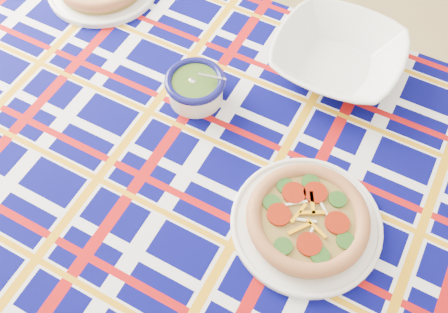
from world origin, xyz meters
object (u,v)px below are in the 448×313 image
Objects in this scene: dining_table at (230,188)px; pesto_bowl at (195,86)px; serving_bowl at (338,57)px; main_focaccia_plate at (308,219)px.

pesto_bowl reaches higher than dining_table.
dining_table is at bearing -91.84° from serving_bowl.
pesto_bowl is (-0.37, 0.10, 0.01)m from main_focaccia_plate.
main_focaccia_plate is 1.02× the size of serving_bowl.
pesto_bowl is (-0.18, 0.10, 0.12)m from dining_table.
pesto_bowl is 0.45× the size of serving_bowl.
serving_bowl is at bearing 115.09° from main_focaccia_plate.
main_focaccia_plate is at bearing -12.06° from dining_table.
main_focaccia_plate is 0.38m from pesto_bowl.
dining_table is 5.94× the size of serving_bowl.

